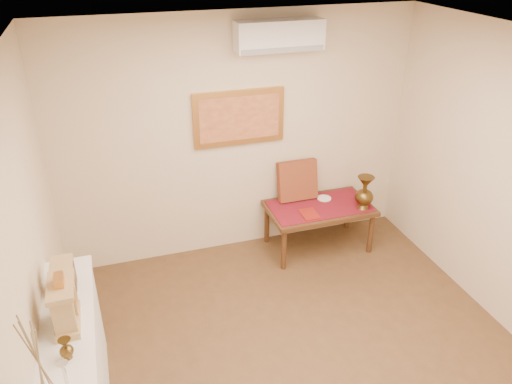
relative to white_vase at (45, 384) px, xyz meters
name	(u,v)px	position (x,y,z in m)	size (l,w,h in m)	color
floor	(315,383)	(1.83, 0.77, -1.46)	(4.50, 4.50, 0.00)	brown
ceiling	(340,60)	(1.83, 0.77, 1.24)	(4.50, 4.50, 0.00)	white
wall_back	(239,139)	(1.83, 3.02, -0.11)	(4.00, 0.02, 2.70)	beige
wall_left	(24,306)	(-0.17, 0.77, -0.11)	(0.02, 4.50, 2.70)	beige
white_vase	(45,384)	(0.00, 0.00, 0.00)	(0.18, 0.18, 0.96)	white
candlestick	(66,378)	(0.03, 0.37, -0.36)	(0.11, 0.11, 0.23)	silver
brass_urn_small	(66,346)	(0.02, 0.65, -0.38)	(0.09, 0.09, 0.20)	brown
table_cloth	(319,206)	(2.68, 2.65, -0.91)	(1.14, 0.59, 0.01)	maroon
brass_urn_tall	(365,189)	(3.13, 2.46, -0.66)	(0.21, 0.21, 0.47)	brown
plate	(324,198)	(2.80, 2.79, -0.90)	(0.17, 0.17, 0.01)	white
menu	(309,214)	(2.48, 2.50, -0.90)	(0.18, 0.25, 0.01)	maroon
cushion	(297,180)	(2.49, 2.91, -0.67)	(0.47, 0.10, 0.47)	#5C1212
mantel_clock	(65,304)	(0.02, 0.97, -0.30)	(0.17, 0.36, 0.41)	tan
wooden_chest	(64,276)	(0.00, 1.38, -0.36)	(0.16, 0.21, 0.24)	tan
low_table	(319,211)	(2.68, 2.65, -0.97)	(1.20, 0.70, 0.55)	#4B2B16
painting	(239,118)	(1.83, 3.00, 0.14)	(1.00, 0.06, 0.60)	#C2833E
ac_unit	(279,35)	(2.23, 2.89, 0.99)	(0.90, 0.25, 0.30)	silver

